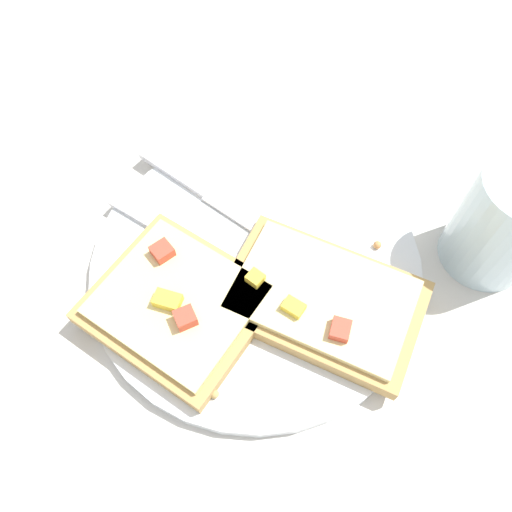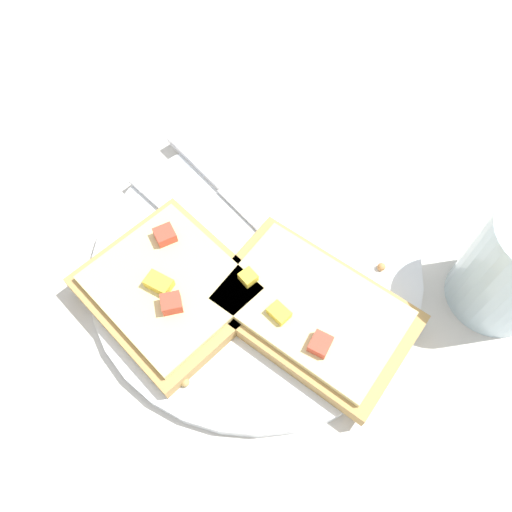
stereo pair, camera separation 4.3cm
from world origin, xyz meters
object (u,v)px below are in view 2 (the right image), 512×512
object	(u,v)px
pizza_slice_main	(311,311)
pizza_slice_corner	(171,290)
fork	(214,250)
plate	(256,265)
knife	(232,192)

from	to	relation	value
pizza_slice_main	pizza_slice_corner	distance (m)	0.12
fork	plate	bearing A→B (deg)	29.62
pizza_slice_main	plate	bearing A→B (deg)	-11.69
pizza_slice_main	pizza_slice_corner	world-z (taller)	pizza_slice_corner
knife	pizza_slice_main	xyz separation A→B (m)	(-0.14, -0.01, 0.01)
knife	pizza_slice_main	world-z (taller)	pizza_slice_main
knife	pizza_slice_main	bearing A→B (deg)	-12.08
fork	pizza_slice_main	world-z (taller)	pizza_slice_main
plate	pizza_slice_corner	xyz separation A→B (m)	(-0.00, 0.08, 0.02)
knife	pizza_slice_corner	xyz separation A→B (m)	(-0.08, 0.08, 0.01)
plate	pizza_slice_main	bearing A→B (deg)	-161.51
pizza_slice_main	pizza_slice_corner	bearing A→B (deg)	27.63
fork	knife	distance (m)	0.07
knife	plate	bearing A→B (deg)	-23.28
fork	knife	bearing A→B (deg)	122.92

